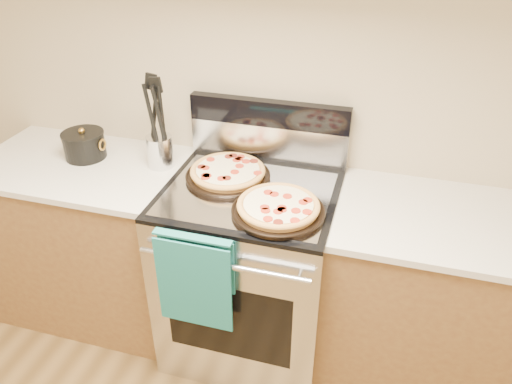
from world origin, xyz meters
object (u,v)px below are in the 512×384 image
(pepperoni_pizza_back, at_px, (228,173))
(utensil_crock, at_px, (160,151))
(saucepan, at_px, (85,146))
(pepperoni_pizza_front, at_px, (278,208))
(range_body, at_px, (251,273))

(pepperoni_pizza_back, xyz_separation_m, utensil_crock, (-0.35, 0.05, 0.04))
(saucepan, bearing_deg, pepperoni_pizza_front, -13.17)
(utensil_crock, height_order, saucepan, utensil_crock)
(utensil_crock, bearing_deg, saucepan, -177.16)
(range_body, xyz_separation_m, pepperoni_pizza_back, (-0.13, 0.07, 0.50))
(pepperoni_pizza_front, distance_m, utensil_crock, 0.69)
(range_body, bearing_deg, saucepan, 173.53)
(range_body, distance_m, pepperoni_pizza_front, 0.55)
(saucepan, bearing_deg, range_body, -6.47)
(pepperoni_pizza_front, xyz_separation_m, utensil_crock, (-0.64, 0.26, 0.04))
(range_body, bearing_deg, pepperoni_pizza_front, -41.58)
(pepperoni_pizza_front, bearing_deg, saucepan, 166.83)
(utensil_crock, bearing_deg, range_body, -13.95)
(utensil_crock, xyz_separation_m, saucepan, (-0.40, -0.02, -0.02))
(range_body, relative_size, utensil_crock, 5.85)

